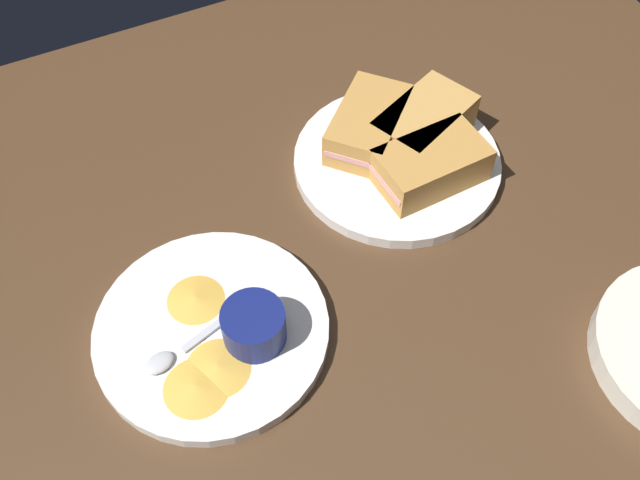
# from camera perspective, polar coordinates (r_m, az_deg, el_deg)

# --- Properties ---
(ground_plane) EXTENTS (1.10, 1.10, 0.03)m
(ground_plane) POSITION_cam_1_polar(r_m,az_deg,el_deg) (0.84, 8.37, -1.34)
(ground_plane) COLOR #4C331E
(plate_sandwich_main) EXTENTS (0.26, 0.26, 0.02)m
(plate_sandwich_main) POSITION_cam_1_polar(r_m,az_deg,el_deg) (0.90, 6.21, 6.29)
(plate_sandwich_main) COLOR white
(plate_sandwich_main) RESTS_ON ground_plane
(sandwich_half_near) EXTENTS (0.14, 0.08, 0.05)m
(sandwich_half_near) POSITION_cam_1_polar(r_m,az_deg,el_deg) (0.86, 8.94, 6.02)
(sandwich_half_near) COLOR #C68C42
(sandwich_half_near) RESTS_ON plate_sandwich_main
(sandwich_half_far) EXTENTS (0.15, 0.12, 0.05)m
(sandwich_half_far) POSITION_cam_1_polar(r_m,az_deg,el_deg) (0.91, 8.40, 9.29)
(sandwich_half_far) COLOR tan
(sandwich_half_far) RESTS_ON plate_sandwich_main
(sandwich_half_extra) EXTENTS (0.15, 0.14, 0.05)m
(sandwich_half_extra) POSITION_cam_1_polar(r_m,az_deg,el_deg) (0.90, 3.95, 9.28)
(sandwich_half_extra) COLOR #C68C42
(sandwich_half_extra) RESTS_ON plate_sandwich_main
(ramekin_dark_sauce) EXTENTS (0.07, 0.07, 0.03)m
(ramekin_dark_sauce) POSITION_cam_1_polar(r_m,az_deg,el_deg) (0.91, 3.90, 9.54)
(ramekin_dark_sauce) COLOR #0C144C
(ramekin_dark_sauce) RESTS_ON plate_sandwich_main
(spoon_by_dark_ramekin) EXTENTS (0.02, 0.10, 0.01)m
(spoon_by_dark_ramekin) POSITION_cam_1_polar(r_m,az_deg,el_deg) (0.89, 5.36, 6.47)
(spoon_by_dark_ramekin) COLOR silver
(spoon_by_dark_ramekin) RESTS_ON plate_sandwich_main
(plate_chips_companion) EXTENTS (0.25, 0.25, 0.02)m
(plate_chips_companion) POSITION_cam_1_polar(r_m,az_deg,el_deg) (0.76, -8.73, -7.22)
(plate_chips_companion) COLOR white
(plate_chips_companion) RESTS_ON ground_plane
(ramekin_light_gravy) EXTENTS (0.07, 0.07, 0.04)m
(ramekin_light_gravy) POSITION_cam_1_polar(r_m,az_deg,el_deg) (0.73, -5.38, -6.86)
(ramekin_light_gravy) COLOR navy
(ramekin_light_gravy) RESTS_ON plate_chips_companion
(spoon_by_gravy_ramekin) EXTENTS (0.10, 0.04, 0.01)m
(spoon_by_gravy_ramekin) POSITION_cam_1_polar(r_m,az_deg,el_deg) (0.74, -12.03, -9.08)
(spoon_by_gravy_ramekin) COLOR silver
(spoon_by_gravy_ramekin) RESTS_ON plate_chips_companion
(plantain_chip_scatter) EXTENTS (0.11, 0.17, 0.01)m
(plantain_chip_scatter) POSITION_cam_1_polar(r_m,az_deg,el_deg) (0.74, -9.39, -8.89)
(plantain_chip_scatter) COLOR gold
(plantain_chip_scatter) RESTS_ON plate_chips_companion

